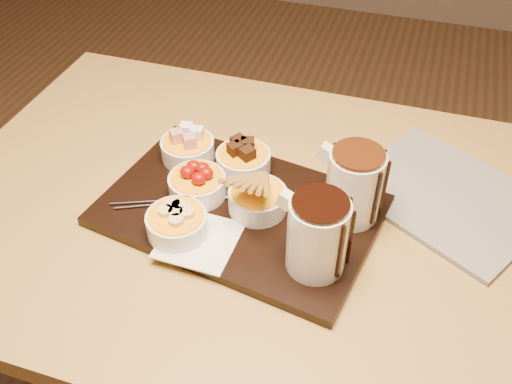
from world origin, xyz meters
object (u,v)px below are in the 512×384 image
(serving_board, at_px, (239,210))
(dining_table, at_px, (270,247))
(pitcher_milk_chocolate, at_px, (354,186))
(newspaper, at_px, (446,196))
(pitcher_dark_chocolate, at_px, (317,236))
(bowl_strawberries, at_px, (197,186))

(serving_board, bearing_deg, dining_table, 40.92)
(pitcher_milk_chocolate, relative_size, newspaper, 0.40)
(pitcher_dark_chocolate, bearing_deg, newspaper, 61.41)
(bowl_strawberries, relative_size, pitcher_milk_chocolate, 0.80)
(serving_board, distance_m, newspaper, 0.37)
(bowl_strawberries, bearing_deg, newspaper, 18.95)
(pitcher_dark_chocolate, relative_size, newspaper, 0.40)
(bowl_strawberries, height_order, pitcher_milk_chocolate, pitcher_milk_chocolate)
(pitcher_milk_chocolate, bearing_deg, dining_table, -165.92)
(dining_table, height_order, pitcher_milk_chocolate, pitcher_milk_chocolate)
(dining_table, xyz_separation_m, serving_board, (-0.05, -0.03, 0.11))
(pitcher_dark_chocolate, bearing_deg, bowl_strawberries, 167.35)
(dining_table, xyz_separation_m, pitcher_dark_chocolate, (0.11, -0.12, 0.18))
(dining_table, xyz_separation_m, newspaper, (0.29, 0.12, 0.10))
(pitcher_milk_chocolate, bearing_deg, pitcher_dark_chocolate, -94.40)
(dining_table, distance_m, newspaper, 0.33)
(pitcher_dark_chocolate, height_order, pitcher_milk_chocolate, same)
(serving_board, distance_m, pitcher_dark_chocolate, 0.19)
(dining_table, height_order, bowl_strawberries, bowl_strawberries)
(dining_table, bearing_deg, bowl_strawberries, -170.60)
(dining_table, distance_m, bowl_strawberries, 0.19)
(bowl_strawberries, bearing_deg, serving_board, -5.85)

